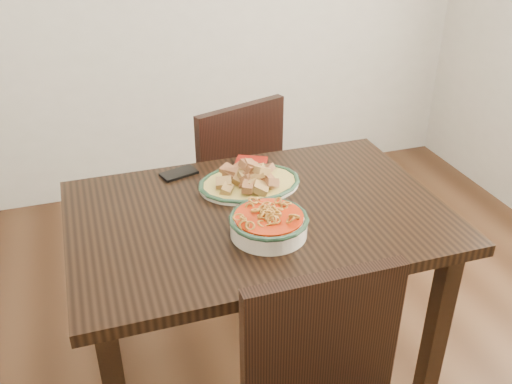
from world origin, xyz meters
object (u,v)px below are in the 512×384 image
object	(u,v)px
noodle_bowl	(269,222)
dining_table	(258,236)
fish_plate	(249,175)
smartphone	(179,173)
chair_far	(228,181)

from	to	relation	value
noodle_bowl	dining_table	bearing A→B (deg)	85.19
dining_table	noodle_bowl	size ratio (longest dim) A/B	5.00
fish_plate	smartphone	xyz separation A→B (m)	(-0.22, 0.16, -0.04)
chair_far	fish_plate	world-z (taller)	chair_far
fish_plate	noodle_bowl	size ratio (longest dim) A/B	1.46
dining_table	chair_far	world-z (taller)	chair_far
chair_far	fish_plate	size ratio (longest dim) A/B	2.51
chair_far	noodle_bowl	bearing A→B (deg)	64.69
chair_far	fish_plate	distance (m)	0.59
dining_table	smartphone	world-z (taller)	smartphone
dining_table	chair_far	bearing A→B (deg)	83.13
fish_plate	noodle_bowl	bearing A→B (deg)	-96.73
noodle_bowl	chair_far	bearing A→B (deg)	83.48
noodle_bowl	smartphone	xyz separation A→B (m)	(-0.18, 0.47, -0.04)
dining_table	smartphone	distance (m)	0.40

